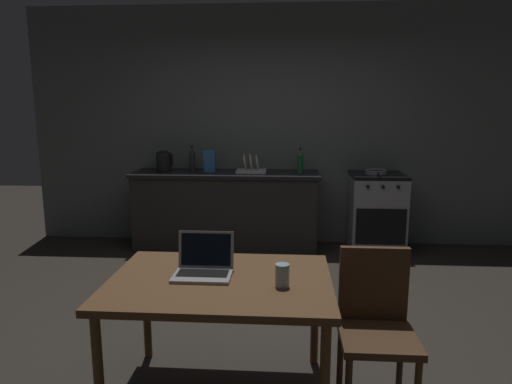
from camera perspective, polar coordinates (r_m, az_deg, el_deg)
ground_plane at (r=3.57m, az=0.00°, el=-16.67°), size 12.00×12.00×0.00m
back_wall at (r=5.49m, az=4.85°, el=8.22°), size 6.40×0.10×2.83m
kitchen_counter at (r=5.31m, az=-3.81°, el=-2.29°), size 2.16×0.64×0.91m
stove_oven at (r=5.36m, az=14.97°, el=-2.53°), size 0.60×0.62×0.91m
dining_table at (r=2.54m, az=-4.55°, el=-12.33°), size 1.22×0.88×0.71m
chair at (r=2.61m, az=14.95°, el=-15.35°), size 0.40×0.40×0.88m
laptop at (r=2.57m, az=-6.67°, el=-9.41°), size 0.32×0.26×0.23m
electric_kettle at (r=5.37m, az=-11.66°, el=3.79°), size 0.20×0.18×0.24m
bottle at (r=5.12m, az=5.63°, el=3.87°), size 0.07×0.07×0.29m
frying_pan at (r=5.25m, az=14.99°, el=2.51°), size 0.25×0.42×0.05m
drinking_glass at (r=2.39m, az=3.35°, el=-10.53°), size 0.07×0.07×0.12m
cereal_box at (r=5.26m, az=-5.92°, el=3.95°), size 0.13×0.05×0.25m
dish_rack at (r=5.19m, az=-0.58°, el=3.03°), size 0.34×0.26×0.21m
bottle_b at (r=5.36m, az=-8.11°, el=4.18°), size 0.07×0.07×0.30m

